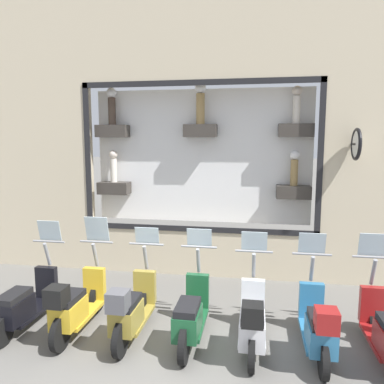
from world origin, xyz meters
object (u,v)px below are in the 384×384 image
at_px(scooter_green_3, 191,315).
at_px(scooter_black_6, 25,303).
at_px(scooter_olive_4, 131,309).
at_px(scooter_yellow_5, 76,305).
at_px(scooter_white_2, 252,321).
at_px(scooter_teal_1, 318,326).

xyz_separation_m(scooter_green_3, scooter_black_6, (-0.00, 2.73, -0.02)).
relative_size(scooter_green_3, scooter_olive_4, 1.00).
distance_m(scooter_green_3, scooter_yellow_5, 1.82).
relative_size(scooter_white_2, scooter_olive_4, 0.99).
distance_m(scooter_teal_1, scooter_black_6, 4.55).
height_order(scooter_white_2, scooter_yellow_5, scooter_yellow_5).
distance_m(scooter_teal_1, scooter_yellow_5, 3.64).
relative_size(scooter_green_3, scooter_black_6, 1.01).
height_order(scooter_teal_1, scooter_black_6, scooter_black_6).
distance_m(scooter_olive_4, scooter_black_6, 1.82).
height_order(scooter_white_2, scooter_green_3, scooter_green_3).
bearing_deg(scooter_yellow_5, scooter_green_3, -88.24).
distance_m(scooter_white_2, scooter_black_6, 3.64).
xyz_separation_m(scooter_teal_1, scooter_white_2, (-0.00, 0.91, -0.00)).
distance_m(scooter_white_2, scooter_green_3, 0.91).
xyz_separation_m(scooter_olive_4, scooter_black_6, (0.05, 1.82, -0.06)).
bearing_deg(scooter_black_6, scooter_teal_1, -90.82).
distance_m(scooter_teal_1, scooter_white_2, 0.91).
xyz_separation_m(scooter_white_2, scooter_olive_4, (0.01, 1.82, 0.02)).
relative_size(scooter_yellow_5, scooter_black_6, 1.01).
bearing_deg(scooter_teal_1, scooter_yellow_5, 89.78).
relative_size(scooter_teal_1, scooter_yellow_5, 0.99).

